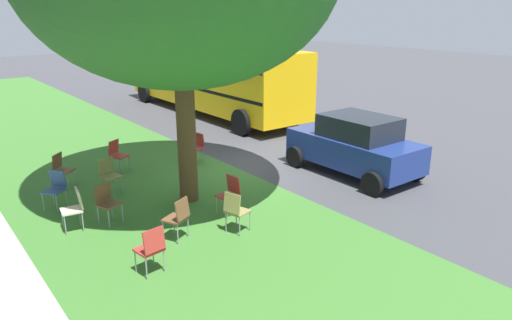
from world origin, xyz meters
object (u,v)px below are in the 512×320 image
at_px(chair_10, 178,216).
at_px(school_bus, 210,72).
at_px(chair_6, 75,206).
at_px(parked_car, 355,145).
at_px(chair_9, 107,200).
at_px(chair_3, 62,167).
at_px(chair_1, 109,173).
at_px(chair_7, 236,209).
at_px(chair_4, 55,187).
at_px(chair_8, 151,247).
at_px(chair_5, 230,192).
at_px(chair_2, 197,145).
at_px(chair_0, 117,153).

bearing_deg(chair_10, school_bus, -35.57).
xyz_separation_m(chair_6, parked_car, (-1.16, -7.19, 0.32)).
height_order(chair_9, chair_10, same).
height_order(chair_3, chair_9, same).
bearing_deg(chair_10, parked_car, -84.56).
distance_m(chair_1, chair_7, 3.88).
xyz_separation_m(chair_7, school_bus, (10.23, -5.94, 1.24)).
height_order(chair_4, school_bus, school_bus).
distance_m(chair_3, chair_7, 5.23).
distance_m(chair_9, school_bus, 11.40).
bearing_deg(chair_4, chair_8, -173.46).
height_order(chair_3, school_bus, school_bus).
bearing_deg(chair_7, chair_6, 49.84).
height_order(chair_6, chair_10, same).
xyz_separation_m(chair_5, parked_car, (0.14, -4.23, 0.32)).
bearing_deg(parked_car, chair_10, 95.44).
bearing_deg(chair_3, chair_1, -145.49).
bearing_deg(chair_1, chair_4, 96.96).
distance_m(chair_10, school_bus, 12.12).
xyz_separation_m(chair_3, chair_4, (-1.31, 0.52, 0.00)).
height_order(chair_1, chair_5, same).
bearing_deg(chair_10, chair_5, -74.92).
bearing_deg(chair_2, chair_1, 105.46).
height_order(chair_2, parked_car, parked_car).
height_order(chair_8, school_bus, school_bus).
relative_size(chair_1, chair_10, 1.00).
relative_size(chair_3, chair_4, 1.00).
xyz_separation_m(chair_2, school_bus, (5.71, -4.15, 1.24)).
distance_m(chair_6, chair_9, 0.64).
relative_size(chair_1, chair_6, 1.00).
bearing_deg(chair_8, parked_car, -78.31).
relative_size(chair_9, chair_10, 1.00).
xyz_separation_m(chair_9, chair_10, (-1.62, -0.81, 0.00)).
bearing_deg(chair_2, chair_0, 72.94).
xyz_separation_m(chair_0, chair_2, (-0.67, -2.17, 0.00)).
height_order(chair_7, chair_9, same).
bearing_deg(chair_9, chair_2, -56.02).
relative_size(chair_5, chair_9, 1.00).
bearing_deg(chair_8, chair_5, -63.36).
xyz_separation_m(chair_9, parked_car, (-1.07, -6.55, 0.32)).
bearing_deg(chair_5, chair_9, 62.52).
distance_m(chair_1, chair_5, 3.29).
xyz_separation_m(chair_0, school_bus, (5.04, -6.32, 1.24)).
relative_size(chair_3, chair_5, 1.00).
xyz_separation_m(chair_2, chair_9, (-2.48, 3.68, 0.00)).
bearing_deg(parked_car, school_bus, -7.82).
xyz_separation_m(chair_0, chair_9, (-3.15, 1.51, 0.00)).
bearing_deg(parked_car, chair_4, 70.37).
distance_m(chair_8, school_bus, 13.37).
height_order(chair_9, parked_car, parked_car).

